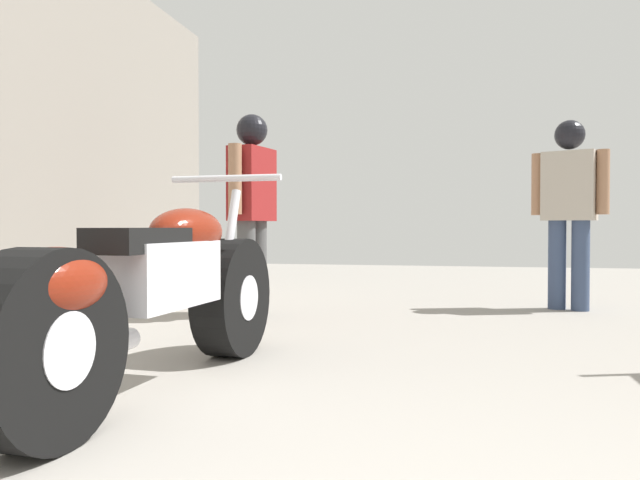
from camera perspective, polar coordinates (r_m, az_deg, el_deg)
name	(u,v)px	position (r m, az deg, el deg)	size (l,w,h in m)	color
ground_plane	(403,354)	(3.52, 7.81, -10.54)	(15.83, 15.83, 0.00)	gray
motorcycle_maroon_cruiser	(157,296)	(2.73, -15.00, -5.06)	(0.63, 2.14, 1.00)	black
mechanic_in_blue	(252,195)	(4.94, -6.37, 4.16)	(0.30, 0.64, 1.62)	#4C4C4C
mechanic_with_helmet	(569,196)	(5.69, 22.27, 3.79)	(0.63, 0.38, 1.64)	#384766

